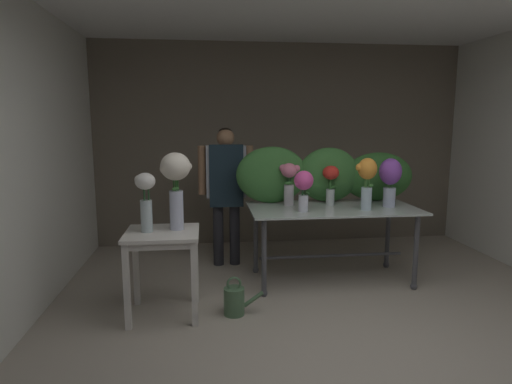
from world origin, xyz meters
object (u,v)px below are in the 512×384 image
Objects in this scene: vase_sunset_lilies at (367,178)px; vase_white_roses_tall at (146,197)px; watering_can at (235,300)px; vase_scarlet_peonies at (331,181)px; vase_fuchsia_tulips at (304,186)px; vase_cream_lisianthus_tall at (176,180)px; vase_violet_snapdragons at (390,178)px; vase_rosy_freesia at (289,181)px; side_table_white at (163,244)px; display_table_glass at (332,219)px; florist at (226,182)px.

vase_white_roses_tall is at bearing -167.57° from vase_sunset_lilies.
vase_scarlet_peonies is at bearing 37.67° from watering_can.
vase_cream_lisianthus_tall is at bearing -161.62° from vase_fuchsia_tulips.
vase_rosy_freesia is at bearing 168.97° from vase_violet_snapdragons.
vase_scarlet_peonies is 0.80× the size of vase_sunset_lilies.
watering_can is (-0.72, -0.53, -0.91)m from vase_fuchsia_tulips.
vase_rosy_freesia is 1.07× the size of vase_scarlet_peonies.
side_table_white is 1.53m from vase_rosy_freesia.
vase_cream_lisianthus_tall reaches higher than vase_violet_snapdragons.
vase_violet_snapdragons reaches higher than watering_can.
florist is at bearing 148.45° from display_table_glass.
vase_scarlet_peonies is (1.08, -0.52, 0.06)m from florist.
florist is at bearing 148.63° from vase_sunset_lilies.
watering_can is at bearing -14.82° from vase_cream_lisianthus_tall.
florist is at bearing 130.74° from vase_fuchsia_tulips.
side_table_white is 0.56m from vase_cream_lisianthus_tall.
display_table_glass is 3.43× the size of vase_white_roses_tall.
vase_rosy_freesia is (0.63, -0.50, 0.07)m from florist.
vase_fuchsia_tulips is at bearing 19.03° from side_table_white.
vase_violet_snapdragons is at bearing -11.03° from vase_rosy_freesia.
florist reaches higher than side_table_white.
vase_sunset_lilies reaches higher than vase_white_roses_tall.
watering_can is (-1.07, -0.70, -0.54)m from display_table_glass.
watering_can is at bearing -5.53° from vase_white_roses_tall.
side_table_white is 2.07m from vase_sunset_lilies.
vase_white_roses_tall reaches higher than display_table_glass.
vase_cream_lisianthus_tall is (-1.84, -0.40, 0.07)m from vase_sunset_lilies.
vase_violet_snapdragons is 1.21× the size of vase_scarlet_peonies.
vase_sunset_lilies is at bearing -31.37° from florist.
vase_rosy_freesia is at bearing 29.94° from vase_white_roses_tall.
watering_can is (0.61, -0.07, -0.50)m from side_table_white.
vase_fuchsia_tulips is 0.77× the size of vase_sunset_lilies.
vase_rosy_freesia reaches higher than vase_fuchsia_tulips.
vase_cream_lisianthus_tall reaches higher than side_table_white.
vase_sunset_lilies reaches higher than vase_scarlet_peonies.
florist reaches higher than vase_fuchsia_tulips.
vase_sunset_lilies is at bearing 21.38° from watering_can.
florist reaches higher than vase_cream_lisianthus_tall.
watering_can is at bearing -90.06° from florist.
vase_scarlet_peonies is at bearing 163.34° from vase_violet_snapdragons.
watering_can is (-1.08, -0.83, -0.92)m from vase_scarlet_peonies.
florist is 3.82× the size of vase_scarlet_peonies.
vase_fuchsia_tulips is 0.61× the size of vase_cream_lisianthus_tall.
florist is (0.61, 1.28, 0.35)m from side_table_white.
side_table_white is at bearing -165.42° from vase_violet_snapdragons.
vase_fuchsia_tulips reaches higher than display_table_glass.
display_table_glass is 4.27× the size of vase_fuchsia_tulips.
vase_cream_lisianthus_tall reaches higher than vase_scarlet_peonies.
vase_cream_lisianthus_tall is at bearing -159.70° from display_table_glass.
vase_fuchsia_tulips is at bearing 17.51° from vase_white_roses_tall.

